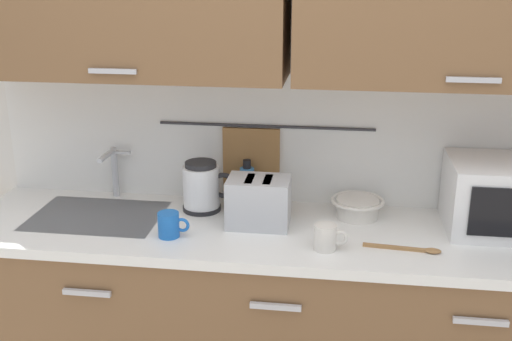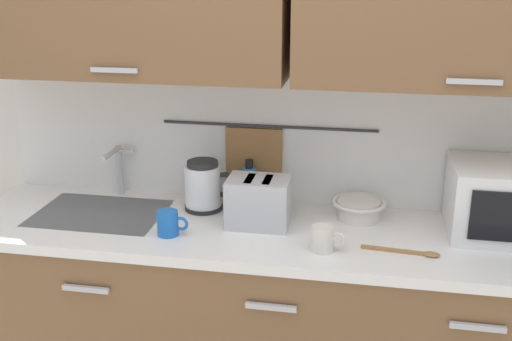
% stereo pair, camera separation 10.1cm
% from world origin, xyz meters
% --- Properties ---
extents(counter_unit, '(2.53, 0.64, 0.90)m').
position_xyz_m(counter_unit, '(-0.01, 0.30, 0.46)').
color(counter_unit, brown).
rests_on(counter_unit, ground).
extents(back_wall_assembly, '(3.70, 0.41, 2.50)m').
position_xyz_m(back_wall_assembly, '(-0.00, 0.53, 1.52)').
color(back_wall_assembly, silver).
rests_on(back_wall_assembly, ground).
extents(sink_faucet, '(0.09, 0.17, 0.22)m').
position_xyz_m(sink_faucet, '(-0.76, 0.53, 1.04)').
color(sink_faucet, '#B2B5BA').
rests_on(sink_faucet, counter_unit).
extents(electric_kettle, '(0.23, 0.16, 0.21)m').
position_xyz_m(electric_kettle, '(-0.35, 0.44, 1.00)').
color(electric_kettle, black).
rests_on(electric_kettle, counter_unit).
extents(dish_soap_bottle, '(0.06, 0.06, 0.20)m').
position_xyz_m(dish_soap_bottle, '(-0.18, 0.53, 0.99)').
color(dish_soap_bottle, '#3F8CD8').
rests_on(dish_soap_bottle, counter_unit).
extents(mug_near_sink, '(0.12, 0.08, 0.09)m').
position_xyz_m(mug_near_sink, '(-0.42, 0.17, 0.95)').
color(mug_near_sink, blue).
rests_on(mug_near_sink, counter_unit).
extents(mixing_bowl, '(0.21, 0.21, 0.08)m').
position_xyz_m(mixing_bowl, '(0.28, 0.45, 0.94)').
color(mixing_bowl, silver).
rests_on(mixing_bowl, counter_unit).
extents(toaster, '(0.26, 0.17, 0.19)m').
position_xyz_m(toaster, '(-0.10, 0.32, 1.00)').
color(toaster, '#B7BABF').
rests_on(toaster, counter_unit).
extents(mug_by_kettle, '(0.12, 0.08, 0.09)m').
position_xyz_m(mug_by_kettle, '(0.16, 0.13, 0.95)').
color(mug_by_kettle, silver).
rests_on(mug_by_kettle, counter_unit).
extents(wooden_spoon, '(0.28, 0.05, 0.01)m').
position_xyz_m(wooden_spoon, '(0.47, 0.17, 0.91)').
color(wooden_spoon, '#9E7042').
rests_on(wooden_spoon, counter_unit).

